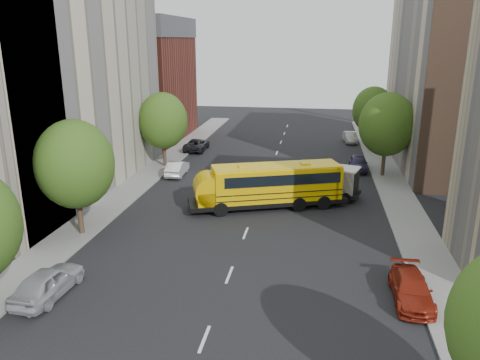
% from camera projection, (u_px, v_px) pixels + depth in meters
% --- Properties ---
extents(ground, '(120.00, 120.00, 0.00)m').
position_uv_depth(ground, '(250.00, 222.00, 33.99)').
color(ground, black).
rests_on(ground, ground).
extents(sidewalk_left, '(3.00, 80.00, 0.12)m').
position_uv_depth(sidewalk_left, '(127.00, 192.00, 40.50)').
color(sidewalk_left, slate).
rests_on(sidewalk_left, ground).
extents(sidewalk_right, '(3.00, 80.00, 0.12)m').
position_uv_depth(sidewalk_right, '(403.00, 207.00, 36.89)').
color(sidewalk_right, slate).
rests_on(sidewalk_right, ground).
extents(lane_markings, '(0.15, 64.00, 0.01)m').
position_uv_depth(lane_markings, '(265.00, 183.00, 43.44)').
color(lane_markings, silver).
rests_on(lane_markings, ground).
extents(building_left_cream, '(10.00, 26.00, 20.00)m').
position_uv_depth(building_left_cream, '(51.00, 73.00, 39.60)').
color(building_left_cream, beige).
rests_on(building_left_cream, ground).
extents(building_left_redbrick, '(10.00, 15.00, 13.00)m').
position_uv_depth(building_left_redbrick, '(145.00, 89.00, 61.39)').
color(building_left_redbrick, maroon).
rests_on(building_left_redbrick, ground).
extents(building_right_far, '(10.00, 22.00, 18.00)m').
position_uv_depth(building_right_far, '(454.00, 78.00, 47.46)').
color(building_right_far, '#C5B099').
rests_on(building_right_far, ground).
extents(street_tree_1, '(5.12, 5.12, 7.90)m').
position_uv_depth(street_tree_1, '(75.00, 164.00, 30.51)').
color(street_tree_1, '#38281C').
rests_on(street_tree_1, ground).
extents(street_tree_2, '(4.99, 4.99, 7.71)m').
position_uv_depth(street_tree_2, '(163.00, 121.00, 47.55)').
color(street_tree_2, '#38281C').
rests_on(street_tree_2, ground).
extents(street_tree_4, '(5.25, 5.25, 8.10)m').
position_uv_depth(street_tree_4, '(387.00, 125.00, 44.02)').
color(street_tree_4, '#38281C').
rests_on(street_tree_4, ground).
extents(street_tree_5, '(4.86, 4.86, 7.51)m').
position_uv_depth(street_tree_5, '(373.00, 110.00, 55.46)').
color(street_tree_5, '#38281C').
rests_on(street_tree_5, ground).
extents(school_bus, '(12.58, 6.90, 3.50)m').
position_uv_depth(school_bus, '(266.00, 184.00, 36.48)').
color(school_bus, black).
rests_on(school_bus, ground).
extents(safari_truck, '(6.67, 3.97, 2.70)m').
position_uv_depth(safari_truck, '(322.00, 180.00, 39.38)').
color(safari_truck, black).
rests_on(safari_truck, ground).
extents(parked_car_0, '(2.13, 4.73, 1.58)m').
position_uv_depth(parked_car_0, '(48.00, 282.00, 24.05)').
color(parked_car_0, '#AEAFB5').
rests_on(parked_car_0, ground).
extents(parked_car_1, '(1.69, 4.36, 1.42)m').
position_uv_depth(parked_car_1, '(177.00, 168.00, 45.65)').
color(parked_car_1, silver).
rests_on(parked_car_1, ground).
extents(parked_car_2, '(2.44, 5.15, 1.42)m').
position_uv_depth(parked_car_2, '(197.00, 145.00, 55.88)').
color(parked_car_2, black).
rests_on(parked_car_2, ground).
extents(parked_car_3, '(1.85, 4.54, 1.32)m').
position_uv_depth(parked_car_3, '(411.00, 289.00, 23.67)').
color(parked_car_3, maroon).
rests_on(parked_car_3, ground).
extents(parked_car_4, '(1.86, 4.41, 1.49)m').
position_uv_depth(parked_car_4, '(358.00, 163.00, 47.40)').
color(parked_car_4, '#332F52').
rests_on(parked_car_4, ground).
extents(parked_car_5, '(1.86, 4.24, 1.36)m').
position_uv_depth(parked_car_5, '(350.00, 137.00, 60.19)').
color(parked_car_5, '#A2A49E').
rests_on(parked_car_5, ground).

